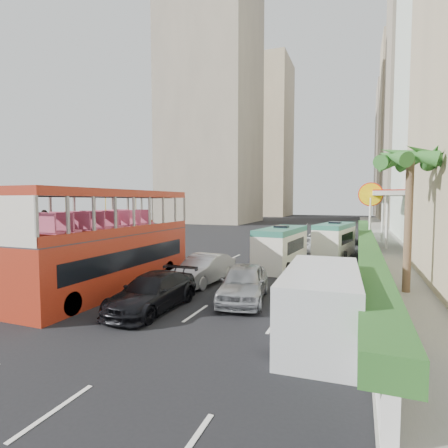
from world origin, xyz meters
The scene contains 20 objects.
ground_plane centered at (0.00, 0.00, 0.00)m, with size 200.00×200.00×0.00m, color black.
double_decker_bus centered at (-6.00, 0.00, 2.53)m, with size 2.50×11.00×5.06m, color #A72B16.
car_silver_lane_a centered at (-2.22, 2.76, 0.00)m, with size 1.67×4.78×1.57m, color #ADAFB4.
car_silver_lane_b centered at (0.84, 0.41, 0.00)m, with size 1.95×4.84×1.65m, color #ADAFB4.
car_black centered at (-2.30, -2.19, 0.00)m, with size 2.06×5.06×1.47m, color black.
van_asset centered at (1.17, 17.30, 0.00)m, with size 2.04×4.43×1.23m, color silver.
minibus_near centered at (0.80, 8.74, 1.35)m, with size 2.03×6.10×2.71m, color silver.
minibus_far centered at (3.85, 15.09, 1.34)m, with size 2.02×6.05×2.68m, color silver.
panel_van_near centered at (4.54, -2.78, 1.14)m, with size 2.28×5.71×2.28m, color silver.
panel_van_far centered at (4.05, 25.20, 1.02)m, with size 2.04×5.11×2.04m, color silver.
sidewalk centered at (9.00, 25.00, 0.09)m, with size 6.00×120.00×0.18m, color #99968C.
kerb_wall centered at (6.20, 14.00, 0.68)m, with size 0.30×44.00×1.00m, color silver.
hedge centered at (6.20, 14.00, 1.53)m, with size 1.10×44.00×0.70m, color #2D6626.
palm_tree centered at (7.80, 4.00, 3.38)m, with size 0.36×0.36×6.40m, color brown.
shell_station centered at (10.00, 23.00, 2.75)m, with size 6.50×8.00×5.50m, color silver.
tower_mid centered at (18.00, 58.00, 25.00)m, with size 16.00×16.00×50.00m, color gray.
tower_far_a centered at (17.00, 82.00, 22.00)m, with size 14.00×14.00×44.00m, color tan.
tower_far_b centered at (17.00, 104.00, 20.00)m, with size 14.00×14.00×40.00m, color gray.
tower_left_a centered at (-24.00, 55.00, 26.00)m, with size 18.00×18.00×52.00m, color gray.
tower_left_b centered at (-22.00, 90.00, 23.00)m, with size 16.00×16.00×46.00m, color tan.
Camera 1 is at (5.60, -14.40, 4.51)m, focal length 28.00 mm.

